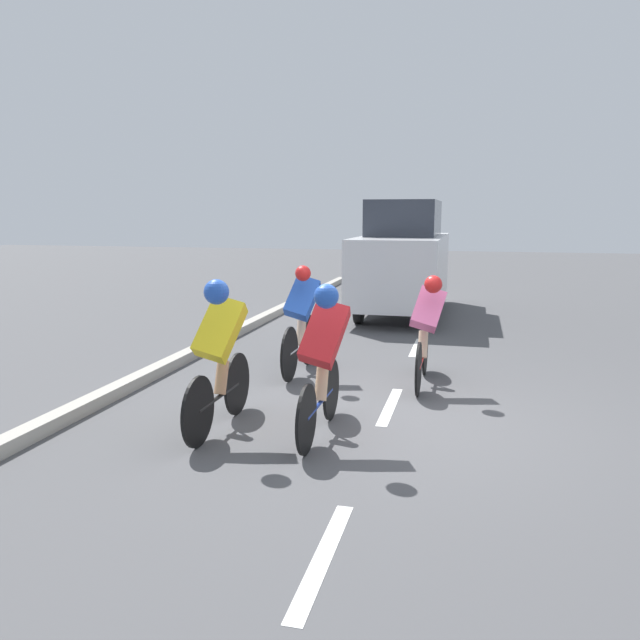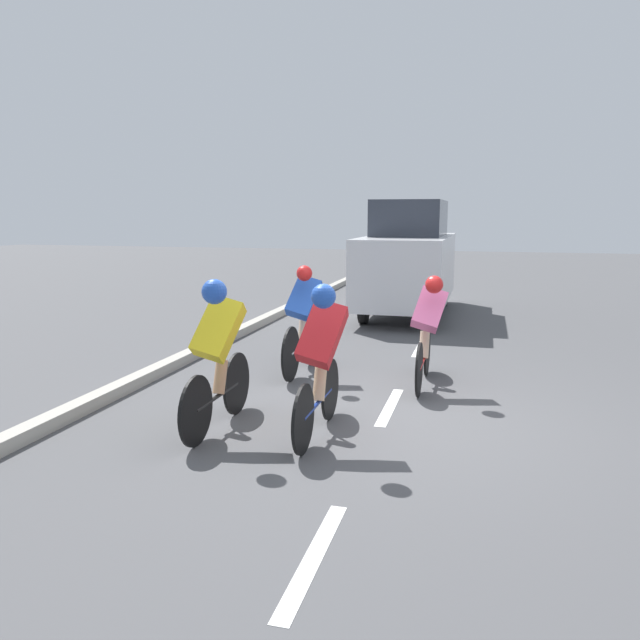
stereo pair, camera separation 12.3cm
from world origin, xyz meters
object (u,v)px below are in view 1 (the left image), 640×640
at_px(support_car, 403,259).
at_px(cyclist_pink, 426,328).
at_px(cyclist_yellow, 219,351).
at_px(cyclist_blue, 301,318).
at_px(cyclist_red, 323,356).

bearing_deg(support_car, cyclist_pink, 99.32).
height_order(cyclist_yellow, cyclist_pink, cyclist_yellow).
bearing_deg(cyclist_yellow, cyclist_blue, -93.84).
distance_m(cyclist_yellow, cyclist_red, 1.02).
height_order(cyclist_red, cyclist_blue, cyclist_red).
distance_m(cyclist_pink, cyclist_blue, 1.67).
distance_m(cyclist_pink, cyclist_red, 2.23).
height_order(cyclist_blue, support_car, support_car).
xyz_separation_m(cyclist_pink, support_car, (0.93, -5.66, 0.44)).
xyz_separation_m(cyclist_yellow, cyclist_red, (-1.01, -0.08, -0.01)).
xyz_separation_m(cyclist_pink, cyclist_red, (0.81, 2.08, 0.06)).
relative_size(cyclist_yellow, cyclist_pink, 1.00).
relative_size(cyclist_blue, support_car, 0.37).
relative_size(cyclist_yellow, support_car, 0.37).
bearing_deg(cyclist_yellow, cyclist_red, -175.61).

